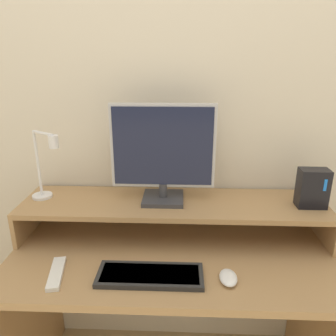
{
  "coord_description": "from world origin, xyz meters",
  "views": [
    {
      "loc": [
        0.03,
        -0.82,
        1.46
      ],
      "look_at": [
        -0.02,
        0.33,
        1.07
      ],
      "focal_mm": 35.0,
      "sensor_mm": 36.0,
      "label": 1
    }
  ],
  "objects_px": {
    "monitor": "(163,153)",
    "mouse": "(228,278)",
    "router_dock": "(313,188)",
    "remote_control": "(56,273)",
    "desk_lamp": "(45,168)",
    "keyboard": "(150,275)"
  },
  "relations": [
    {
      "from": "router_dock",
      "to": "keyboard",
      "type": "distance_m",
      "value": 0.73
    },
    {
      "from": "mouse",
      "to": "remote_control",
      "type": "relative_size",
      "value": 0.51
    },
    {
      "from": "monitor",
      "to": "router_dock",
      "type": "height_order",
      "value": "monitor"
    },
    {
      "from": "monitor",
      "to": "desk_lamp",
      "type": "height_order",
      "value": "monitor"
    },
    {
      "from": "monitor",
      "to": "desk_lamp",
      "type": "xyz_separation_m",
      "value": [
        -0.49,
        -0.02,
        -0.07
      ]
    },
    {
      "from": "keyboard",
      "to": "desk_lamp",
      "type": "bearing_deg",
      "value": 147.03
    },
    {
      "from": "router_dock",
      "to": "mouse",
      "type": "height_order",
      "value": "router_dock"
    },
    {
      "from": "keyboard",
      "to": "mouse",
      "type": "height_order",
      "value": "mouse"
    },
    {
      "from": "mouse",
      "to": "remote_control",
      "type": "bearing_deg",
      "value": 179.44
    },
    {
      "from": "router_dock",
      "to": "remote_control",
      "type": "height_order",
      "value": "router_dock"
    },
    {
      "from": "monitor",
      "to": "keyboard",
      "type": "bearing_deg",
      "value": -95.28
    },
    {
      "from": "desk_lamp",
      "to": "router_dock",
      "type": "bearing_deg",
      "value": -1.03
    },
    {
      "from": "router_dock",
      "to": "keyboard",
      "type": "relative_size",
      "value": 0.43
    },
    {
      "from": "desk_lamp",
      "to": "mouse",
      "type": "distance_m",
      "value": 0.85
    },
    {
      "from": "monitor",
      "to": "mouse",
      "type": "height_order",
      "value": "monitor"
    },
    {
      "from": "router_dock",
      "to": "remote_control",
      "type": "distance_m",
      "value": 1.04
    },
    {
      "from": "monitor",
      "to": "mouse",
      "type": "xyz_separation_m",
      "value": [
        0.24,
        -0.32,
        -0.35
      ]
    },
    {
      "from": "remote_control",
      "to": "desk_lamp",
      "type": "bearing_deg",
      "value": 112.64
    },
    {
      "from": "desk_lamp",
      "to": "remote_control",
      "type": "distance_m",
      "value": 0.44
    },
    {
      "from": "desk_lamp",
      "to": "remote_control",
      "type": "bearing_deg",
      "value": -67.36
    },
    {
      "from": "mouse",
      "to": "remote_control",
      "type": "height_order",
      "value": "mouse"
    },
    {
      "from": "monitor",
      "to": "keyboard",
      "type": "relative_size",
      "value": 1.14
    }
  ]
}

